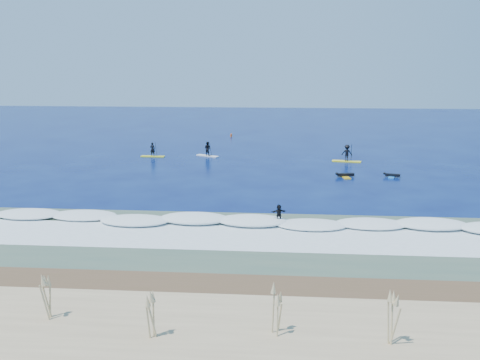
# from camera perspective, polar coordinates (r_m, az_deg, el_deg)

# --- Properties ---
(ground) EXTENTS (160.00, 160.00, 0.00)m
(ground) POSITION_cam_1_polar(r_m,az_deg,el_deg) (46.31, 0.77, -0.93)
(ground) COLOR #030D45
(ground) RESTS_ON ground
(dune) EXTENTS (90.00, 7.00, 2.00)m
(dune) POSITION_cam_1_polar(r_m,az_deg,el_deg) (21.19, -4.35, -18.41)
(dune) COLOR tan
(dune) RESTS_ON ground
(wet_sand_strip) EXTENTS (90.00, 5.00, 0.08)m
(wet_sand_strip) POSITION_cam_1_polar(r_m,az_deg,el_deg) (26.00, -2.45, -12.17)
(wet_sand_strip) COLOR brown
(wet_sand_strip) RESTS_ON ground
(shallow_water) EXTENTS (90.00, 13.00, 0.01)m
(shallow_water) POSITION_cam_1_polar(r_m,az_deg,el_deg) (32.91, -0.86, -6.68)
(shallow_water) COLOR #3E5443
(shallow_water) RESTS_ON ground
(breaking_wave) EXTENTS (40.00, 6.00, 0.30)m
(breaking_wave) POSITION_cam_1_polar(r_m,az_deg,el_deg) (36.70, -0.27, -4.62)
(breaking_wave) COLOR white
(breaking_wave) RESTS_ON ground
(whitewater) EXTENTS (34.00, 5.00, 0.02)m
(whitewater) POSITION_cam_1_polar(r_m,az_deg,el_deg) (33.86, -0.70, -6.13)
(whitewater) COLOR silver
(whitewater) RESTS_ON ground
(dune_grass) EXTENTS (40.00, 4.00, 1.70)m
(dune_grass) POSITION_cam_1_polar(r_m,az_deg,el_deg) (20.30, -4.44, -13.94)
(dune_grass) COLOR tan
(dune_grass) RESTS_ON dune
(sup_paddler_left) EXTENTS (2.76, 0.80, 1.92)m
(sup_paddler_left) POSITION_cam_1_polar(r_m,az_deg,el_deg) (62.25, -9.30, 3.01)
(sup_paddler_left) COLOR yellow
(sup_paddler_left) RESTS_ON ground
(sup_paddler_center) EXTENTS (2.81, 1.93, 1.97)m
(sup_paddler_center) POSITION_cam_1_polar(r_m,az_deg,el_deg) (61.84, -3.48, 3.21)
(sup_paddler_center) COLOR white
(sup_paddler_center) RESTS_ON ground
(sup_paddler_right) EXTENTS (3.21, 1.31, 2.19)m
(sup_paddler_right) POSITION_cam_1_polar(r_m,az_deg,el_deg) (59.52, 11.34, 2.73)
(sup_paddler_right) COLOR yellow
(sup_paddler_right) RESTS_ON ground
(prone_paddler_near) EXTENTS (1.82, 2.36, 0.48)m
(prone_paddler_near) POSITION_cam_1_polar(r_m,az_deg,el_deg) (51.87, 11.11, 0.50)
(prone_paddler_near) COLOR gold
(prone_paddler_near) RESTS_ON ground
(prone_paddler_far) EXTENTS (1.58, 2.07, 0.42)m
(prone_paddler_far) POSITION_cam_1_polar(r_m,az_deg,el_deg) (52.85, 15.89, 0.45)
(prone_paddler_far) COLOR blue
(prone_paddler_far) RESTS_ON ground
(wave_surfer) EXTENTS (1.76, 0.92, 1.23)m
(wave_surfer) POSITION_cam_1_polar(r_m,az_deg,el_deg) (36.34, 4.16, -3.64)
(wave_surfer) COLOR white
(wave_surfer) RESTS_ON breaking_wave
(marker_buoy) EXTENTS (0.25, 0.25, 0.61)m
(marker_buoy) POSITION_cam_1_polar(r_m,az_deg,el_deg) (77.47, -0.95, 4.81)
(marker_buoy) COLOR #EA5914
(marker_buoy) RESTS_ON ground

